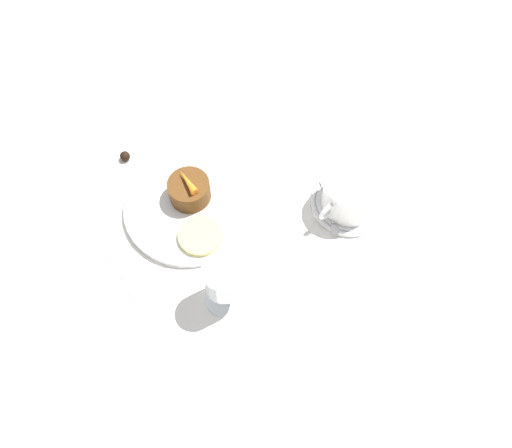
% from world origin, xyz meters
% --- Properties ---
extents(ground_plane, '(3.00, 3.00, 0.00)m').
position_xyz_m(ground_plane, '(0.00, 0.00, 0.00)').
color(ground_plane, white).
extents(dinner_plate, '(0.23, 0.23, 0.01)m').
position_xyz_m(dinner_plate, '(0.02, -0.01, 0.01)').
color(dinner_plate, white).
rests_on(dinner_plate, ground_plane).
extents(saucer, '(0.13, 0.13, 0.01)m').
position_xyz_m(saucer, '(-0.21, 0.16, 0.01)').
color(saucer, white).
rests_on(saucer, ground_plane).
extents(coffee_cup, '(0.12, 0.10, 0.07)m').
position_xyz_m(coffee_cup, '(-0.20, 0.17, 0.04)').
color(coffee_cup, white).
rests_on(coffee_cup, saucer).
extents(spoon, '(0.06, 0.10, 0.00)m').
position_xyz_m(spoon, '(-0.16, 0.16, 0.01)').
color(spoon, silver).
rests_on(spoon, saucer).
extents(wine_glass, '(0.07, 0.07, 0.11)m').
position_xyz_m(wine_glass, '(0.07, 0.16, 0.07)').
color(wine_glass, silver).
rests_on(wine_glass, ground_plane).
extents(fork, '(0.02, 0.17, 0.01)m').
position_xyz_m(fork, '(0.18, 0.02, 0.00)').
color(fork, silver).
rests_on(fork, ground_plane).
extents(dessert_cake, '(0.07, 0.07, 0.04)m').
position_xyz_m(dessert_cake, '(0.01, -0.02, 0.03)').
color(dessert_cake, '#563314').
rests_on(dessert_cake, dinner_plate).
extents(carrot_garnish, '(0.02, 0.05, 0.01)m').
position_xyz_m(carrot_garnish, '(0.01, -0.02, 0.06)').
color(carrot_garnish, orange).
rests_on(carrot_garnish, dessert_cake).
extents(pineapple_slice, '(0.08, 0.08, 0.01)m').
position_xyz_m(pineapple_slice, '(0.04, 0.05, 0.02)').
color(pineapple_slice, '#EFE075').
rests_on(pineapple_slice, dinner_plate).
extents(chocolate_truffle, '(0.02, 0.02, 0.02)m').
position_xyz_m(chocolate_truffle, '(0.05, -0.18, 0.01)').
color(chocolate_truffle, black).
rests_on(chocolate_truffle, ground_plane).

